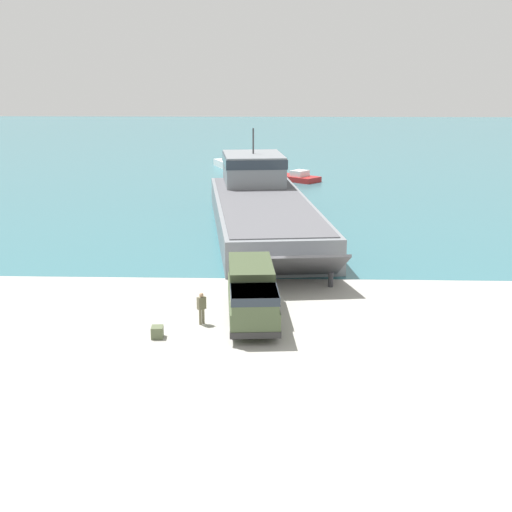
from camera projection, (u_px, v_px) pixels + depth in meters
ground_plane at (264, 296)px, 41.71m from camera, size 240.00×240.00×0.00m
water_surface at (276, 144)px, 132.44m from camera, size 240.00×180.00×0.01m
landing_craft at (261, 203)px, 60.95m from camera, size 11.27×33.45×7.71m
military_truck at (252, 293)px, 37.38m from camera, size 3.10×7.92×2.78m
soldier_on_ramp at (202, 306)px, 36.80m from camera, size 0.49×0.47×1.71m
moored_boat_a at (229, 164)px, 98.39m from camera, size 4.75×8.05×1.98m
moored_boat_b at (297, 177)px, 86.73m from camera, size 5.93×5.59×1.34m
mooring_bollard at (331, 278)px, 43.45m from camera, size 0.35×0.35×0.96m
cargo_crate at (157, 332)px, 35.07m from camera, size 0.62×0.73×0.57m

